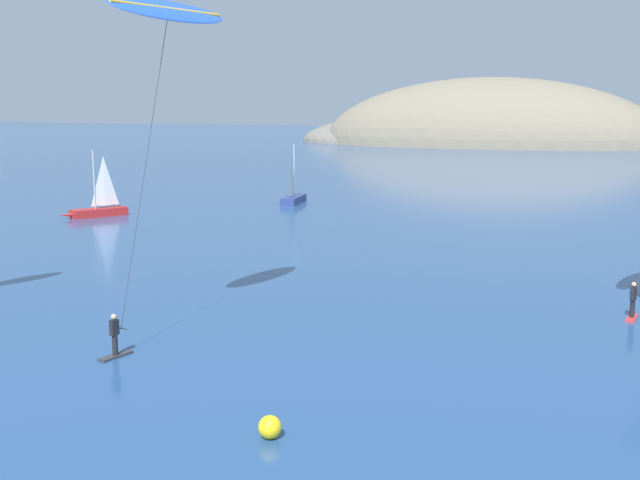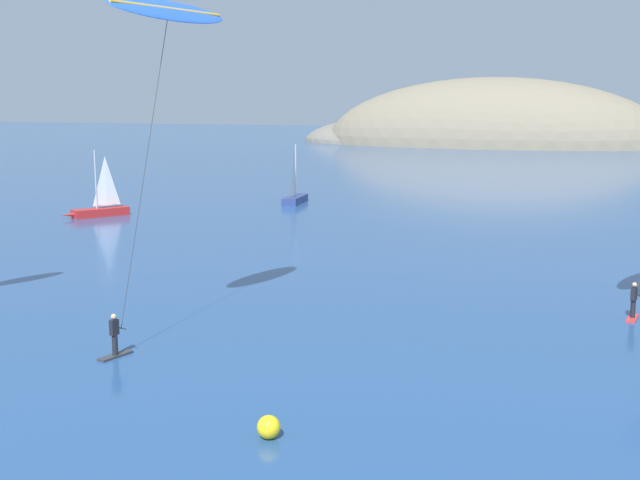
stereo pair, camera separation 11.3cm
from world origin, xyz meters
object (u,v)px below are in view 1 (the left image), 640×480
object	(u,v)px
sailboat_near	(95,209)
kitesurfer_blue	(165,29)
marker_buoy	(270,427)
sailboat_far	(294,196)

from	to	relation	value
sailboat_near	kitesurfer_blue	world-z (taller)	kitesurfer_blue
sailboat_near	marker_buoy	xyz separation A→B (m)	(33.37, -36.30, -0.29)
sailboat_far	kitesurfer_blue	size ratio (longest dim) A/B	0.43
sailboat_near	marker_buoy	bearing A→B (deg)	-47.40
sailboat_far	kitesurfer_blue	xyz separation A→B (m)	(13.10, -43.27, 11.93)
sailboat_near	marker_buoy	world-z (taller)	sailboat_near
kitesurfer_blue	sailboat_near	bearing A→B (deg)	131.71
kitesurfer_blue	marker_buoy	distance (m)	16.67
sailboat_near	marker_buoy	distance (m)	49.31
sailboat_near	sailboat_far	distance (m)	19.25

